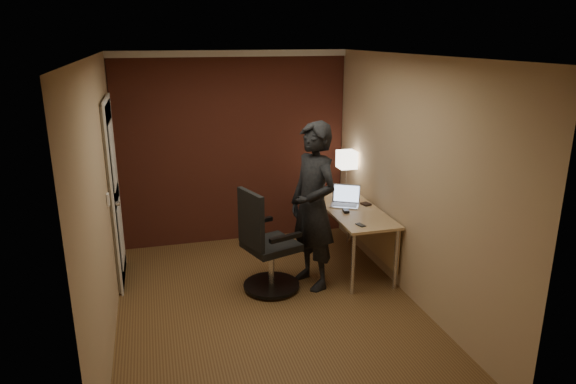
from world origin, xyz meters
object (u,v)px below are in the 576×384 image
at_px(laptop, 345,200).
at_px(phone, 361,225).
at_px(desk, 357,218).
at_px(desk_lamp, 347,160).
at_px(mouse, 346,211).
at_px(office_chair, 265,248).
at_px(wallet, 366,204).
at_px(person, 313,206).

height_order(laptop, phone, laptop).
distance_m(desk, desk_lamp, 0.86).
relative_size(desk, desk_lamp, 2.80).
xyz_separation_m(laptop, mouse, (-0.09, -0.26, -0.05)).
relative_size(laptop, mouse, 4.13).
relative_size(desk, laptop, 3.63).
height_order(desk_lamp, mouse, desk_lamp).
xyz_separation_m(phone, office_chair, (-1.00, 0.19, -0.24)).
bearing_deg(laptop, wallet, -17.30).
bearing_deg(desk_lamp, wallet, -87.31).
bearing_deg(office_chair, desk_lamp, 38.22).
xyz_separation_m(desk_lamp, wallet, (0.03, -0.59, -0.41)).
distance_m(desk, laptop, 0.26).
bearing_deg(desk_lamp, laptop, -111.78).
xyz_separation_m(desk, wallet, (0.13, 0.06, 0.14)).
distance_m(desk_lamp, wallet, 0.72).
height_order(phone, office_chair, office_chair).
xyz_separation_m(mouse, phone, (-0.00, -0.44, -0.01)).
height_order(mouse, office_chair, office_chair).
height_order(mouse, wallet, mouse).
relative_size(mouse, phone, 0.87).
distance_m(office_chair, person, 0.68).
distance_m(laptop, wallet, 0.25).
bearing_deg(laptop, office_chair, -155.09).
height_order(wallet, office_chair, office_chair).
relative_size(desk_lamp, office_chair, 0.47).
height_order(office_chair, person, person).
distance_m(desk_lamp, laptop, 0.66).
bearing_deg(wallet, person, -152.53).
xyz_separation_m(desk, person, (-0.66, -0.35, 0.31)).
bearing_deg(mouse, wallet, 36.53).
distance_m(phone, person, 0.54).
relative_size(desk_lamp, mouse, 5.35).
relative_size(desk_lamp, wallet, 4.86).
xyz_separation_m(laptop, wallet, (0.24, -0.07, -0.05)).
distance_m(mouse, phone, 0.44).
xyz_separation_m(phone, wallet, (0.33, 0.63, 0.01)).
bearing_deg(desk_lamp, office_chair, -141.78).
relative_size(office_chair, person, 0.62).
relative_size(desk, person, 0.82).
height_order(laptop, person, person).
xyz_separation_m(wallet, person, (-0.80, -0.41, 0.17)).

